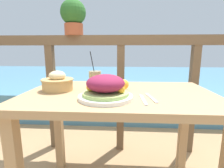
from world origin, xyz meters
TOP-DOWN VIEW (x-y plane):
  - patio_table at (0.00, 0.00)m, footprint 1.14×0.71m
  - railing_fence at (-0.00, 0.62)m, footprint 2.80×0.08m
  - sea_backdrop at (0.00, 3.12)m, footprint 12.00×4.00m
  - salad_plate at (-0.07, -0.15)m, footprint 0.29×0.29m
  - drink_glass at (-0.16, 0.06)m, footprint 0.08×0.08m
  - bread_basket at (-0.39, 0.02)m, footprint 0.20×0.20m
  - potted_plant at (-0.44, 0.62)m, footprint 0.23×0.23m
  - fork at (0.13, -0.16)m, footprint 0.02×0.18m
  - knife at (0.17, -0.12)m, footprint 0.04×0.18m
  - orange_near_basket at (0.03, 0.07)m, footprint 0.07×0.07m

SIDE VIEW (x-z plane):
  - sea_backdrop at x=0.00m, z-range 0.00..0.40m
  - patio_table at x=0.00m, z-range 0.26..1.01m
  - fork at x=0.13m, z-range 0.75..0.75m
  - knife at x=0.17m, z-range 0.75..0.75m
  - railing_fence at x=0.00m, z-range 0.20..1.34m
  - orange_near_basket at x=0.03m, z-range 0.75..0.82m
  - bread_basket at x=-0.39m, z-range 0.74..0.86m
  - salad_plate at x=-0.07m, z-range 0.74..0.87m
  - drink_glass at x=-0.16m, z-range 0.69..0.93m
  - potted_plant at x=-0.44m, z-range 1.15..1.46m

